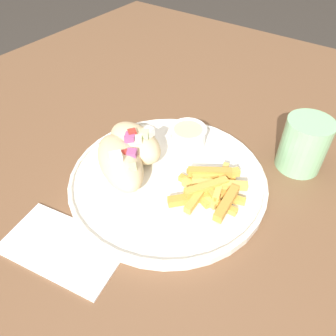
{
  "coord_description": "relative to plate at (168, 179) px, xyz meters",
  "views": [
    {
      "loc": [
        0.22,
        -0.35,
        1.1
      ],
      "look_at": [
        0.01,
        -0.05,
        0.75
      ],
      "focal_mm": 35.0,
      "sensor_mm": 36.0,
      "label": 1
    }
  ],
  "objects": [
    {
      "name": "ground_plane",
      "position": [
        -0.01,
        0.05,
        -0.72
      ],
      "size": [
        10.0,
        10.0,
        0.0
      ],
      "primitive_type": "plane",
      "color": "#38332D"
    },
    {
      "name": "table",
      "position": [
        -0.01,
        0.05,
        -0.08
      ],
      "size": [
        1.28,
        1.28,
        0.71
      ],
      "color": "brown",
      "rests_on": "ground_plane"
    },
    {
      "name": "napkin",
      "position": [
        -0.04,
        -0.18,
        -0.01
      ],
      "size": [
        0.18,
        0.12,
        0.0
      ],
      "rotation": [
        0.0,
        0.0,
        0.18
      ],
      "color": "white",
      "rests_on": "table"
    },
    {
      "name": "plate",
      "position": [
        0.0,
        0.0,
        0.0
      ],
      "size": [
        0.32,
        0.32,
        0.02
      ],
      "color": "white",
      "rests_on": "table"
    },
    {
      "name": "pita_sandwich_near",
      "position": [
        -0.07,
        -0.04,
        0.03
      ],
      "size": [
        0.15,
        0.12,
        0.06
      ],
      "rotation": [
        0.0,
        0.0,
        -0.55
      ],
      "color": "beige",
      "rests_on": "plate"
    },
    {
      "name": "pita_sandwich_far",
      "position": [
        -0.08,
        0.01,
        0.03
      ],
      "size": [
        0.12,
        0.09,
        0.06
      ],
      "rotation": [
        0.0,
        0.0,
        -0.23
      ],
      "color": "beige",
      "rests_on": "plate"
    },
    {
      "name": "fries_pile",
      "position": [
        0.07,
        0.01,
        0.02
      ],
      "size": [
        0.11,
        0.12,
        0.03
      ],
      "color": "gold",
      "rests_on": "plate"
    },
    {
      "name": "sauce_ramekin",
      "position": [
        -0.02,
        0.09,
        0.02
      ],
      "size": [
        0.07,
        0.07,
        0.03
      ],
      "color": "white",
      "rests_on": "plate"
    },
    {
      "name": "water_glass",
      "position": [
        0.15,
        0.17,
        0.03
      ],
      "size": [
        0.07,
        0.07,
        0.09
      ],
      "color": "#8CCC93",
      "rests_on": "table"
    }
  ]
}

